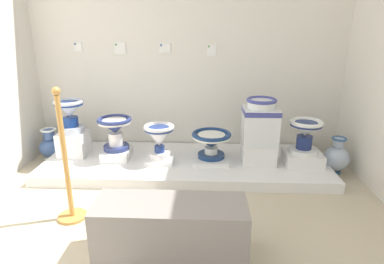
{
  "coord_description": "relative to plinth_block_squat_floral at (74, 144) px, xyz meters",
  "views": [
    {
      "loc": [
        2.03,
        -1.14,
        1.49
      ],
      "look_at": [
        1.88,
        2.11,
        0.42
      ],
      "focal_mm": 30.09,
      "sensor_mm": 36.0,
      "label": 1
    }
  ],
  "objects": [
    {
      "name": "antique_toilet_slender_white",
      "position": [
        2.04,
        -0.11,
        0.32
      ],
      "size": [
        0.36,
        0.32,
        0.49
      ],
      "color": "white",
      "rests_on": "plinth_block_slender_white"
    },
    {
      "name": "museum_bench",
      "position": [
        1.26,
        -1.49,
        -0.04
      ],
      "size": [
        1.0,
        0.36,
        0.4
      ],
      "primitive_type": "cube",
      "color": "gray",
      "rests_on": "ground_plane"
    },
    {
      "name": "antique_toilet_broad_patterned",
      "position": [
        1.54,
        -0.1,
        0.1
      ],
      "size": [
        0.42,
        0.42,
        0.28
      ],
      "color": "navy",
      "rests_on": "plinth_block_broad_patterned"
    },
    {
      "name": "info_placard_first",
      "position": [
        -0.02,
        0.46,
        1.03
      ],
      "size": [
        0.09,
        0.01,
        0.11
      ],
      "color": "white"
    },
    {
      "name": "decorative_vase_corner",
      "position": [
        -0.34,
        0.14,
        -0.09
      ],
      "size": [
        0.26,
        0.26,
        0.37
      ],
      "color": "white",
      "rests_on": "ground_plane"
    },
    {
      "name": "plinth_block_central_ornate",
      "position": [
        2.5,
        -0.14,
        -0.07
      ],
      "size": [
        0.38,
        0.34,
        0.13
      ],
      "primitive_type": "cube",
      "color": "white",
      "rests_on": "display_platform"
    },
    {
      "name": "plinth_block_broad_patterned",
      "position": [
        1.54,
        -0.1,
        -0.11
      ],
      "size": [
        0.37,
        0.38,
        0.04
      ],
      "primitive_type": "cube",
      "color": "white",
      "rests_on": "display_platform"
    },
    {
      "name": "plinth_block_pale_glazed",
      "position": [
        0.51,
        -0.07,
        -0.08
      ],
      "size": [
        0.29,
        0.32,
        0.1
      ],
      "primitive_type": "cube",
      "color": "white",
      "rests_on": "display_platform"
    },
    {
      "name": "plinth_block_slender_white",
      "position": [
        2.04,
        -0.11,
        -0.03
      ],
      "size": [
        0.34,
        0.31,
        0.21
      ],
      "primitive_type": "cube",
      "color": "white",
      "rests_on": "display_platform"
    },
    {
      "name": "antique_toilet_rightmost",
      "position": [
        0.99,
        -0.15,
        0.15
      ],
      "size": [
        0.32,
        0.32,
        0.36
      ],
      "color": "white",
      "rests_on": "plinth_block_rightmost"
    },
    {
      "name": "info_placard_third",
      "position": [
        1.0,
        0.46,
        1.02
      ],
      "size": [
        0.13,
        0.01,
        0.11
      ],
      "color": "white"
    },
    {
      "name": "plinth_block_squat_floral",
      "position": [
        0.0,
        0.0,
        0.0
      ],
      "size": [
        0.3,
        0.29,
        0.27
      ],
      "primitive_type": "cube",
      "color": "white",
      "rests_on": "display_platform"
    },
    {
      "name": "decorative_vase_companion",
      "position": [
        2.87,
        -0.11,
        -0.06
      ],
      "size": [
        0.26,
        0.26,
        0.4
      ],
      "color": "#355B8B",
      "rests_on": "ground_plane"
    },
    {
      "name": "info_placard_fourth",
      "position": [
        1.54,
        0.46,
        1.0
      ],
      "size": [
        0.11,
        0.01,
        0.13
      ],
      "color": "white"
    },
    {
      "name": "ground_plane",
      "position": [
        1.26,
        -1.46,
        -0.25
      ],
      "size": [
        5.61,
        5.45,
        0.02
      ],
      "primitive_type": "cube",
      "color": "beige"
    },
    {
      "name": "info_placard_second",
      "position": [
        0.48,
        0.46,
        1.01
      ],
      "size": [
        0.13,
        0.01,
        0.13
      ],
      "color": "white"
    },
    {
      "name": "antique_toilet_central_ornate",
      "position": [
        2.5,
        -0.14,
        0.22
      ],
      "size": [
        0.34,
        0.34,
        0.35
      ],
      "color": "white",
      "rests_on": "plinth_block_central_ornate"
    },
    {
      "name": "display_platform",
      "position": [
        1.26,
        -0.07,
        -0.19
      ],
      "size": [
        3.04,
        1.05,
        0.11
      ],
      "primitive_type": "cube",
      "color": "white",
      "rests_on": "ground_plane"
    },
    {
      "name": "plinth_block_rightmost",
      "position": [
        0.99,
        -0.15,
        -0.11
      ],
      "size": [
        0.3,
        0.28,
        0.05
      ],
      "primitive_type": "cube",
      "color": "white",
      "rests_on": "display_platform"
    },
    {
      "name": "wall_back",
      "position": [
        1.26,
        0.5,
        1.39
      ],
      "size": [
        3.81,
        0.06,
        3.27
      ],
      "primitive_type": "cube",
      "color": "silver",
      "rests_on": "ground_plane"
    },
    {
      "name": "stanchion_post_near_left",
      "position": [
        0.4,
        -1.08,
        0.12
      ],
      "size": [
        0.23,
        0.23,
        1.08
      ],
      "color": "#CE9045",
      "rests_on": "ground_plane"
    },
    {
      "name": "antique_toilet_squat_floral",
      "position": [
        0.0,
        0.0,
        0.36
      ],
      "size": [
        0.32,
        0.32,
        0.36
      ],
      "color": "silver",
      "rests_on": "plinth_block_squat_floral"
    },
    {
      "name": "antique_toilet_pale_glazed",
      "position": [
        0.51,
        -0.07,
        0.21
      ],
      "size": [
        0.37,
        0.37,
        0.36
      ],
      "color": "navy",
      "rests_on": "plinth_block_pale_glazed"
    }
  ]
}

